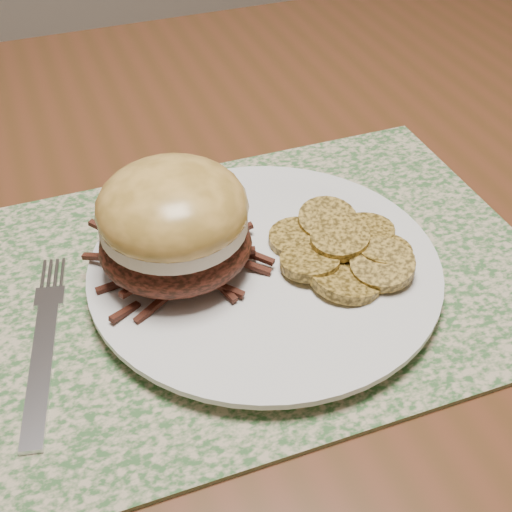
{
  "coord_description": "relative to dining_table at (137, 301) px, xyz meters",
  "views": [
    {
      "loc": [
        -0.06,
        -0.49,
        1.13
      ],
      "look_at": [
        0.08,
        -0.11,
        0.79
      ],
      "focal_mm": 50.0,
      "sensor_mm": 36.0,
      "label": 1
    }
  ],
  "objects": [
    {
      "name": "dining_table",
      "position": [
        0.0,
        0.0,
        0.0
      ],
      "size": [
        1.5,
        0.9,
        0.75
      ],
      "color": "#582E19",
      "rests_on": "ground"
    },
    {
      "name": "placemat",
      "position": [
        0.09,
        -0.09,
        0.08
      ],
      "size": [
        0.45,
        0.33,
        0.0
      ],
      "primitive_type": "cube",
      "color": "#376131",
      "rests_on": "dining_table"
    },
    {
      "name": "dinner_plate",
      "position": [
        0.09,
        -0.1,
        0.09
      ],
      "size": [
        0.26,
        0.26,
        0.02
      ],
      "primitive_type": "cylinder",
      "color": "silver",
      "rests_on": "placemat"
    },
    {
      "name": "pork_sandwich",
      "position": [
        0.02,
        -0.08,
        0.14
      ],
      "size": [
        0.12,
        0.12,
        0.09
      ],
      "rotation": [
        0.0,
        0.0,
        -0.07
      ],
      "color": "black",
      "rests_on": "dinner_plate"
    },
    {
      "name": "roasted_potatoes",
      "position": [
        0.15,
        -0.11,
        0.11
      ],
      "size": [
        0.12,
        0.13,
        0.03
      ],
      "color": "#A47F30",
      "rests_on": "dinner_plate"
    },
    {
      "name": "fork",
      "position": [
        -0.08,
        -0.11,
        0.09
      ],
      "size": [
        0.06,
        0.18,
        0.0
      ],
      "rotation": [
        0.0,
        0.0,
        -0.22
      ],
      "color": "silver",
      "rests_on": "placemat"
    }
  ]
}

